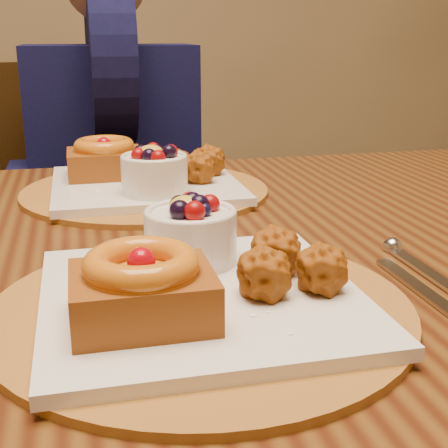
{
  "coord_description": "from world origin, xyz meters",
  "views": [
    {
      "loc": [
        -0.04,
        -0.73,
        1.0
      ],
      "look_at": [
        0.09,
        -0.17,
        0.82
      ],
      "focal_mm": 50.0,
      "sensor_mm": 36.0,
      "label": 1
    }
  ],
  "objects_px": {
    "place_setting_near": "(197,283)",
    "place_setting_far": "(143,177)",
    "dining_table": "(168,294)",
    "diner": "(113,123)",
    "chair_far": "(102,226)"
  },
  "relations": [
    {
      "from": "place_setting_near",
      "to": "place_setting_far",
      "type": "xyz_separation_m",
      "value": [
        -0.0,
        0.43,
        0.0
      ]
    },
    {
      "from": "dining_table",
      "to": "place_setting_near",
      "type": "height_order",
      "value": "place_setting_near"
    },
    {
      "from": "place_setting_near",
      "to": "diner",
      "type": "distance_m",
      "value": 0.91
    },
    {
      "from": "place_setting_near",
      "to": "chair_far",
      "type": "height_order",
      "value": "chair_far"
    },
    {
      "from": "place_setting_far",
      "to": "chair_far",
      "type": "distance_m",
      "value": 0.7
    },
    {
      "from": "place_setting_far",
      "to": "diner",
      "type": "xyz_separation_m",
      "value": [
        -0.01,
        0.48,
        0.02
      ]
    },
    {
      "from": "dining_table",
      "to": "place_setting_far",
      "type": "distance_m",
      "value": 0.24
    },
    {
      "from": "dining_table",
      "to": "chair_far",
      "type": "bearing_deg",
      "value": 93.36
    },
    {
      "from": "place_setting_far",
      "to": "place_setting_near",
      "type": "bearing_deg",
      "value": -89.97
    },
    {
      "from": "place_setting_near",
      "to": "diner",
      "type": "height_order",
      "value": "diner"
    },
    {
      "from": "place_setting_near",
      "to": "chair_far",
      "type": "distance_m",
      "value": 1.1
    },
    {
      "from": "dining_table",
      "to": "place_setting_far",
      "type": "relative_size",
      "value": 4.21
    },
    {
      "from": "place_setting_near",
      "to": "dining_table",
      "type": "bearing_deg",
      "value": 89.19
    },
    {
      "from": "place_setting_near",
      "to": "place_setting_far",
      "type": "height_order",
      "value": "place_setting_far"
    },
    {
      "from": "dining_table",
      "to": "chair_far",
      "type": "relative_size",
      "value": 1.73
    }
  ]
}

